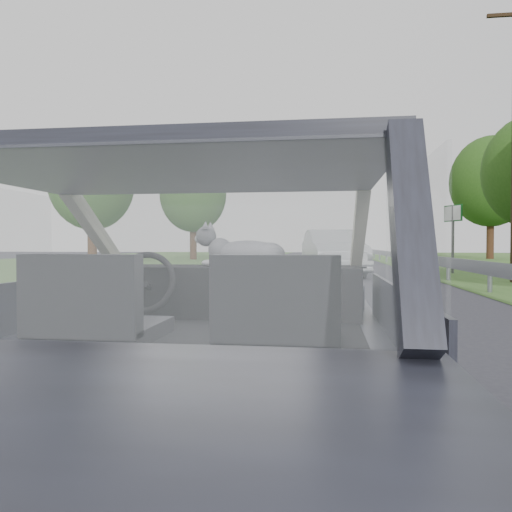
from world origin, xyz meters
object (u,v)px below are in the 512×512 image
(subject_car, at_px, (200,329))
(other_car, at_px, (333,252))
(cat, at_px, (247,252))
(highway_sign, at_px, (453,239))

(subject_car, distance_m, other_car, 16.25)
(cat, bearing_deg, subject_car, -89.29)
(subject_car, distance_m, cat, 0.70)
(subject_car, xyz_separation_m, other_car, (0.87, 16.23, 0.12))
(other_car, bearing_deg, cat, -101.42)
(cat, xyz_separation_m, highway_sign, (5.36, 17.34, 0.25))
(subject_car, relative_size, highway_sign, 1.50)
(other_car, xyz_separation_m, highway_sign, (4.63, 1.70, 0.49))
(cat, bearing_deg, highway_sign, 86.42)
(highway_sign, bearing_deg, other_car, 176.81)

